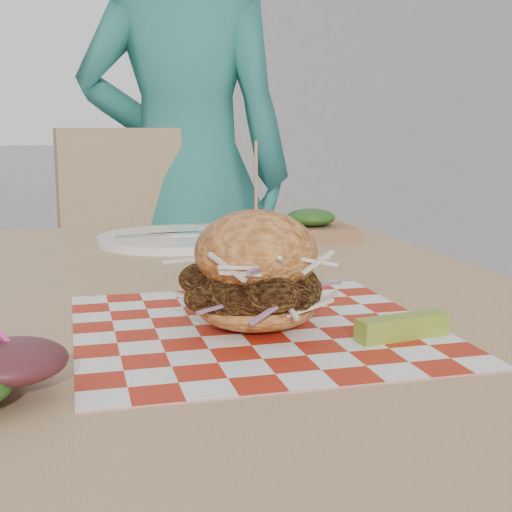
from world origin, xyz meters
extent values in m
imported|color=#29766D|center=(0.38, 1.39, 0.82)|extent=(0.68, 0.53, 1.64)
cube|color=tan|center=(0.24, 0.29, 0.73)|extent=(0.80, 1.20, 0.04)
cylinder|color=#333338|center=(0.58, 0.83, 0.35)|extent=(0.05, 0.05, 0.71)
cube|color=tan|center=(0.24, 1.11, 0.45)|extent=(0.49, 0.49, 0.04)
cube|color=tan|center=(0.20, 1.30, 0.70)|extent=(0.42, 0.12, 0.50)
cylinder|color=#333338|center=(0.10, 0.89, 0.21)|extent=(0.03, 0.03, 0.43)
cylinder|color=#333338|center=(0.45, 0.97, 0.21)|extent=(0.03, 0.03, 0.43)
cylinder|color=#333338|center=(0.03, 1.25, 0.21)|extent=(0.03, 0.03, 0.43)
cylinder|color=#333338|center=(0.38, 1.32, 0.21)|extent=(0.03, 0.03, 0.43)
cube|color=#B52412|center=(0.24, 0.09, 0.75)|extent=(0.36, 0.36, 0.00)
ellipsoid|color=orange|center=(0.24, 0.09, 0.77)|extent=(0.12, 0.12, 0.04)
ellipsoid|color=brown|center=(0.24, 0.09, 0.79)|extent=(0.13, 0.12, 0.07)
ellipsoid|color=orange|center=(0.24, 0.09, 0.83)|extent=(0.12, 0.12, 0.09)
cylinder|color=tan|center=(0.24, 0.09, 0.89)|extent=(0.00, 0.00, 0.09)
cube|color=olive|center=(0.37, 0.01, 0.76)|extent=(0.10, 0.04, 0.02)
ellipsoid|color=#3F1419|center=(0.02, -0.05, 0.76)|extent=(0.08, 0.08, 0.03)
ellipsoid|color=#123E11|center=(0.01, -0.03, 0.76)|extent=(0.08, 0.08, 0.03)
cylinder|color=white|center=(0.24, 0.65, 0.76)|extent=(0.27, 0.27, 0.01)
cube|color=silver|center=(0.21, 0.65, 0.77)|extent=(0.15, 0.03, 0.00)
cube|color=silver|center=(0.27, 0.65, 0.77)|extent=(0.15, 0.03, 0.00)
cube|color=#906241|center=(0.49, 0.63, 0.76)|extent=(0.15, 0.12, 0.02)
ellipsoid|color=#123E11|center=(0.49, 0.63, 0.79)|extent=(0.09, 0.09, 0.03)
camera|label=1|loc=(0.07, -0.59, 0.95)|focal=50.00mm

